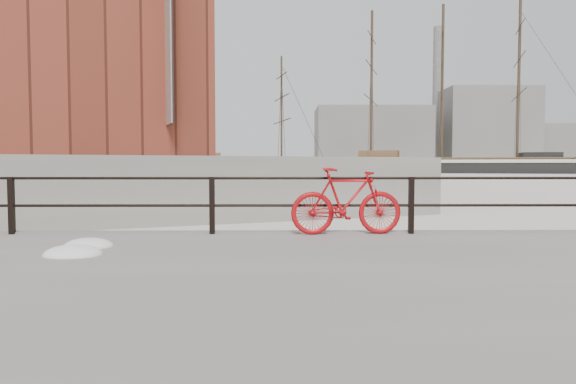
% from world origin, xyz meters
% --- Properties ---
extents(far_quay, '(78.44, 148.07, 1.80)m').
position_xyz_m(far_quay, '(-40.00, 72.00, 0.90)').
color(far_quay, gray).
rests_on(far_quay, ground).
extents(bicycle, '(1.94, 0.43, 1.16)m').
position_xyz_m(bicycle, '(-4.66, -0.25, 0.93)').
color(bicycle, '#B30B10').
rests_on(bicycle, promenade).
extents(barque_black, '(64.26, 37.45, 34.49)m').
position_xyz_m(barque_black, '(25.71, 92.51, 0.00)').
color(barque_black, black).
rests_on(barque_black, ground).
extents(schooner_mid, '(29.81, 18.03, 20.10)m').
position_xyz_m(schooner_mid, '(-12.08, 73.27, 0.00)').
color(schooner_mid, silver).
rests_on(schooner_mid, ground).
extents(schooner_left, '(27.62, 18.28, 19.19)m').
position_xyz_m(schooner_left, '(-31.10, 68.41, 0.00)').
color(schooner_left, white).
rests_on(schooner_left, ground).
extents(workboat_near, '(12.60, 6.50, 7.00)m').
position_xyz_m(workboat_near, '(-21.49, 34.47, 0.00)').
color(workboat_near, black).
rests_on(workboat_near, ground).
extents(workboat_far, '(11.29, 8.63, 7.00)m').
position_xyz_m(workboat_far, '(-34.54, 47.78, 0.00)').
color(workboat_far, black).
rests_on(workboat_far, ground).
extents(apartment_mustard, '(26.02, 22.15, 22.20)m').
position_xyz_m(apartment_mustard, '(-29.49, 40.65, 12.90)').
color(apartment_mustard, gold).
rests_on(apartment_mustard, far_quay).
extents(apartment_cream, '(24.16, 21.40, 21.20)m').
position_xyz_m(apartment_cream, '(-38.11, 61.98, 12.40)').
color(apartment_cream, beige).
rests_on(apartment_cream, far_quay).
extents(apartment_grey, '(26.02, 22.15, 23.20)m').
position_xyz_m(apartment_grey, '(-46.35, 82.38, 13.40)').
color(apartment_grey, '#A1A19C').
rests_on(apartment_grey, far_quay).
extents(apartment_brick, '(27.87, 22.90, 21.20)m').
position_xyz_m(apartment_brick, '(-54.97, 103.70, 12.40)').
color(apartment_brick, brown).
rests_on(apartment_brick, far_quay).
extents(industrial_west, '(32.00, 18.00, 18.00)m').
position_xyz_m(industrial_west, '(20.00, 140.00, 9.00)').
color(industrial_west, gray).
rests_on(industrial_west, ground).
extents(industrial_mid, '(26.00, 20.00, 24.00)m').
position_xyz_m(industrial_mid, '(55.00, 145.00, 12.00)').
color(industrial_mid, gray).
rests_on(industrial_mid, ground).
extents(industrial_east, '(20.00, 16.00, 14.00)m').
position_xyz_m(industrial_east, '(78.00, 150.00, 7.00)').
color(industrial_east, gray).
rests_on(industrial_east, ground).
extents(smokestack, '(2.80, 2.80, 44.00)m').
position_xyz_m(smokestack, '(42.00, 150.00, 22.00)').
color(smokestack, gray).
rests_on(smokestack, ground).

